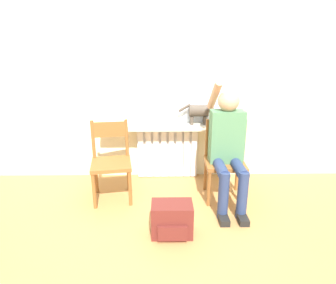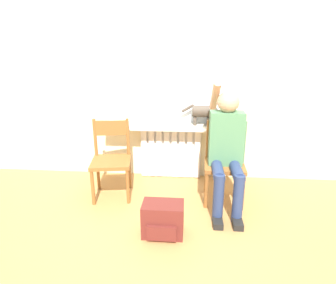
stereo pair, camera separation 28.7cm
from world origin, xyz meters
TOP-DOWN VIEW (x-y plane):
  - ground_plane at (0.00, 0.00)m, footprint 12.00×12.00m
  - wall_with_window at (0.00, 1.23)m, footprint 7.00×0.06m
  - radiator at (-0.00, 1.15)m, footprint 0.76×0.08m
  - windowsill at (0.00, 1.08)m, footprint 1.64×0.24m
  - window_glass at (0.00, 1.20)m, footprint 1.57×0.01m
  - chair_left at (-0.61, 0.62)m, footprint 0.47×0.47m
  - chair_right at (0.61, 0.62)m, footprint 0.43×0.43m
  - person at (0.60, 0.51)m, footprint 0.36×0.97m
  - cat at (0.38, 1.11)m, footprint 0.43×0.14m
  - backpack at (0.02, -0.07)m, footprint 0.36×0.26m

SIDE VIEW (x-z plane):
  - ground_plane at x=0.00m, z-range 0.00..0.00m
  - backpack at x=0.02m, z-range 0.00..0.29m
  - radiator at x=0.00m, z-range 0.00..0.65m
  - chair_left at x=-0.61m, z-range 0.01..0.85m
  - chair_right at x=0.61m, z-range 0.01..0.85m
  - person at x=0.60m, z-range 0.01..1.30m
  - windowsill at x=0.00m, z-range 0.65..0.70m
  - cat at x=0.38m, z-range 0.73..0.99m
  - window_glass at x=0.00m, z-range 0.70..1.99m
  - wall_with_window at x=0.00m, z-range 0.00..2.70m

